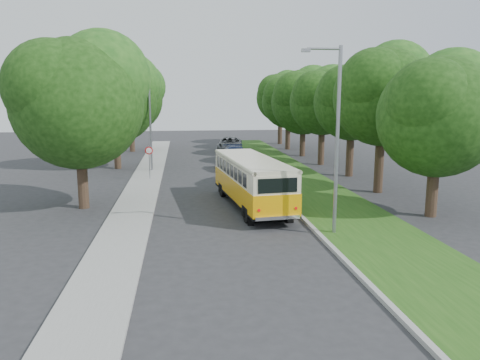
{
  "coord_description": "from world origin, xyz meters",
  "views": [
    {
      "loc": [
        -2.2,
        -21.44,
        6.0
      ],
      "look_at": [
        0.88,
        3.14,
        1.5
      ],
      "focal_mm": 35.0,
      "sensor_mm": 36.0,
      "label": 1
    }
  ],
  "objects": [
    {
      "name": "ground",
      "position": [
        0.0,
        0.0,
        0.0
      ],
      "size": [
        120.0,
        120.0,
        0.0
      ],
      "primitive_type": "plane",
      "color": "#2B2B2D",
      "rests_on": "ground"
    },
    {
      "name": "car_blue",
      "position": [
        2.57,
        19.83,
        0.75
      ],
      "size": [
        2.17,
        5.2,
        1.5
      ],
      "primitive_type": "imported",
      "rotation": [
        0.0,
        0.0,
        -0.01
      ],
      "color": "navy",
      "rests_on": "ground"
    },
    {
      "name": "lamppost_near",
      "position": [
        4.21,
        -2.5,
        4.37
      ],
      "size": [
        1.71,
        0.16,
        8.0
      ],
      "color": "gray",
      "rests_on": "ground"
    },
    {
      "name": "car_silver",
      "position": [
        2.49,
        9.75,
        0.72
      ],
      "size": [
        2.85,
        4.54,
        1.44
      ],
      "primitive_type": "imported",
      "rotation": [
        0.0,
        0.0,
        -0.29
      ],
      "color": "silver",
      "rests_on": "ground"
    },
    {
      "name": "warning_sign",
      "position": [
        -4.5,
        11.98,
        1.71
      ],
      "size": [
        0.56,
        0.1,
        2.5
      ],
      "color": "gray",
      "rests_on": "ground"
    },
    {
      "name": "grass_verge",
      "position": [
        5.95,
        5.0,
        0.07
      ],
      "size": [
        4.5,
        70.0,
        0.13
      ],
      "primitive_type": "cube",
      "color": "#204C14",
      "rests_on": "ground"
    },
    {
      "name": "car_white",
      "position": [
        1.61,
        15.82,
        0.65
      ],
      "size": [
        1.96,
        4.08,
        1.29
      ],
      "primitive_type": "imported",
      "rotation": [
        0.0,
        0.0,
        0.15
      ],
      "color": "silver",
      "rests_on": "ground"
    },
    {
      "name": "curb",
      "position": [
        3.6,
        5.0,
        0.07
      ],
      "size": [
        0.2,
        70.0,
        0.15
      ],
      "primitive_type": "cube",
      "color": "gray",
      "rests_on": "ground"
    },
    {
      "name": "treeline",
      "position": [
        3.15,
        17.99,
        5.93
      ],
      "size": [
        24.27,
        41.91,
        9.46
      ],
      "color": "#332319",
      "rests_on": "ground"
    },
    {
      "name": "sidewalk",
      "position": [
        -4.8,
        5.0,
        0.06
      ],
      "size": [
        2.2,
        70.0,
        0.12
      ],
      "primitive_type": "cube",
      "color": "gray",
      "rests_on": "ground"
    },
    {
      "name": "vintage_bus",
      "position": [
        1.5,
        3.06,
        1.37
      ],
      "size": [
        3.37,
        9.43,
        2.74
      ],
      "primitive_type": null,
      "rotation": [
        0.0,
        0.0,
        0.11
      ],
      "color": "#FEAB08",
      "rests_on": "ground"
    },
    {
      "name": "car_grey",
      "position": [
        3.0,
        28.79,
        0.77
      ],
      "size": [
        3.28,
        5.83,
        1.54
      ],
      "primitive_type": "imported",
      "rotation": [
        0.0,
        0.0,
        -0.14
      ],
      "color": "#585B60",
      "rests_on": "ground"
    },
    {
      "name": "lamppost_far",
      "position": [
        -4.7,
        16.0,
        4.12
      ],
      "size": [
        1.71,
        0.16,
        7.5
      ],
      "color": "gray",
      "rests_on": "ground"
    }
  ]
}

